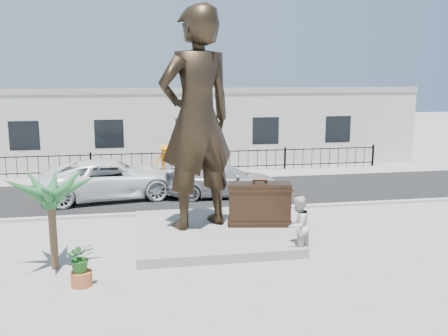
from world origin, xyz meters
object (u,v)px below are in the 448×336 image
at_px(statue, 197,119).
at_px(car_white, 112,179).
at_px(suitcase, 260,204).
at_px(tourist, 298,226).

bearing_deg(statue, car_white, -82.96).
bearing_deg(suitcase, tourist, -63.46).
distance_m(suitcase, car_white, 8.04).
height_order(statue, tourist, statue).
height_order(statue, suitcase, statue).
bearing_deg(car_white, tourist, -152.91).
xyz_separation_m(statue, suitcase, (2.14, -0.33, -2.99)).
bearing_deg(car_white, suitcase, -147.42).
bearing_deg(car_white, statue, -159.68).
xyz_separation_m(tourist, car_white, (-6.01, 8.25, -0.05)).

